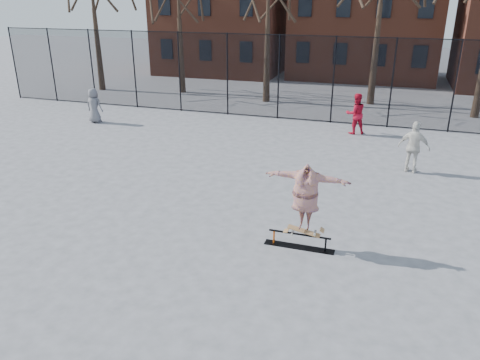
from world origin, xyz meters
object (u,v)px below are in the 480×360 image
(skater, at_px, (306,199))
(skateboard, at_px, (304,232))
(bystander_white, at_px, (414,147))
(bystander_red, at_px, (356,114))
(skate_rail, at_px, (299,242))
(bystander_grey, at_px, (94,106))

(skater, bearing_deg, skateboard, 0.00)
(skater, distance_m, bystander_white, 6.80)
(skateboard, distance_m, bystander_red, 10.57)
(skate_rail, distance_m, skater, 1.15)
(skateboard, xyz_separation_m, bystander_white, (2.55, 6.30, 0.47))
(bystander_white, bearing_deg, skater, 82.05)
(bystander_grey, height_order, bystander_red, bystander_red)
(skateboard, height_order, bystander_white, bystander_white)
(bystander_grey, bearing_deg, skate_rail, 144.99)
(skate_rail, bearing_deg, bystander_white, 67.24)
(skateboard, distance_m, skater, 0.86)
(skater, distance_m, bystander_red, 10.57)
(skateboard, bearing_deg, bystander_red, 88.78)
(skate_rail, bearing_deg, skateboard, 0.00)
(skateboard, relative_size, bystander_white, 0.48)
(bystander_grey, distance_m, bystander_white, 14.46)
(skate_rail, xyz_separation_m, skateboard, (0.10, 0.00, 0.28))
(skate_rail, relative_size, skateboard, 1.99)
(bystander_red, xyz_separation_m, bystander_white, (2.32, -4.26, 0.01))
(skate_rail, relative_size, bystander_white, 0.96)
(skateboard, bearing_deg, bystander_white, 67.98)
(skateboard, xyz_separation_m, bystander_red, (0.22, 10.56, 0.46))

